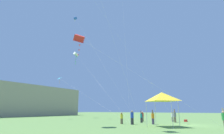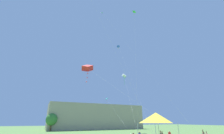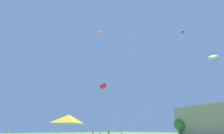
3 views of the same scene
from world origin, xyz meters
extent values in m
cylinder|color=brown|center=(-11.58, 44.16, 1.01)|extent=(0.53, 0.53, 2.02)
ellipsoid|color=#387533|center=(-11.58, 44.16, 3.56)|extent=(3.62, 3.26, 3.80)
pyramid|color=yellow|center=(-4.27, 2.22, 3.39)|extent=(3.18, 3.18, 1.05)
cylinder|color=tan|center=(-3.16, -3.68, 1.76)|extent=(0.22, 0.19, 0.60)
sphere|color=tan|center=(-3.41, 6.69, 1.66)|extent=(0.26, 0.26, 0.26)
cylinder|color=brown|center=(-1.56, 4.54, 1.61)|extent=(0.20, 0.12, 0.55)
cylinder|color=silver|center=(-6.50, 3.56, 5.47)|extent=(6.31, 14.67, 10.95)
cube|color=red|center=(-9.66, 10.90, 10.94)|extent=(1.99, 2.00, 1.61)
cube|color=pink|center=(-9.66, 10.90, 10.53)|extent=(1.76, 1.56, 0.91)
sphere|color=pink|center=(-9.60, 10.82, 10.01)|extent=(0.23, 0.23, 0.23)
sphere|color=pink|center=(-9.62, 10.86, 9.36)|extent=(0.23, 0.23, 0.23)
sphere|color=pink|center=(-9.71, 10.90, 8.72)|extent=(0.23, 0.23, 0.23)
cylinder|color=silver|center=(-1.55, 16.72, 4.34)|extent=(3.78, 19.72, 8.68)
pyramid|color=#2DBCD1|center=(0.30, 26.59, 8.74)|extent=(0.92, 1.18, 0.69)
sphere|color=orange|center=(0.37, 26.53, 8.09)|extent=(0.14, 0.14, 0.14)
sphere|color=orange|center=(0.40, 26.52, 7.69)|extent=(0.14, 0.14, 0.14)
cylinder|color=silver|center=(2.18, 17.26, 12.87)|extent=(4.21, 19.28, 25.75)
cone|color=blue|center=(4.28, 26.89, 25.74)|extent=(1.47, 1.59, 1.51)
sphere|color=yellow|center=(4.28, 26.84, 25.16)|extent=(0.14, 0.14, 0.14)
sphere|color=yellow|center=(4.34, 26.93, 24.75)|extent=(0.14, 0.14, 0.14)
cylinder|color=silver|center=(-2.38, 8.11, 11.84)|extent=(2.37, 2.40, 23.67)
pyramid|color=green|center=(-1.18, 9.30, 23.71)|extent=(0.64, 0.53, 0.37)
sphere|color=orange|center=(-1.18, 9.24, 23.30)|extent=(0.09, 0.09, 0.09)
sphere|color=orange|center=(-1.26, 9.34, 23.05)|extent=(0.09, 0.09, 0.09)
cylinder|color=silver|center=(2.12, 18.04, 8.37)|extent=(10.70, 22.29, 16.75)
cube|color=white|center=(7.46, 29.18, 16.74)|extent=(1.73, 1.70, 1.66)
cube|color=green|center=(7.46, 29.18, 16.36)|extent=(1.44, 1.25, 1.06)
sphere|color=green|center=(7.53, 29.13, 15.88)|extent=(0.21, 0.21, 0.21)
sphere|color=green|center=(7.43, 29.18, 15.27)|extent=(0.21, 0.21, 0.21)
sphere|color=green|center=(7.51, 29.17, 14.67)|extent=(0.21, 0.21, 0.21)
sphere|color=green|center=(7.49, 29.23, 14.07)|extent=(0.21, 0.21, 0.21)
cylinder|color=silver|center=(-0.41, 10.53, 14.51)|extent=(8.69, 15.45, 29.01)
pyramid|color=green|center=(-4.77, 18.24, 29.04)|extent=(0.39, 0.56, 0.38)
sphere|color=black|center=(-4.69, 18.22, 28.73)|extent=(0.07, 0.07, 0.07)
sphere|color=black|center=(-4.82, 18.29, 28.53)|extent=(0.07, 0.07, 0.07)
cylinder|color=silver|center=(-5.96, 8.84, 14.11)|extent=(11.85, 3.31, 28.22)
cube|color=white|center=(-11.88, 10.49, 28.22)|extent=(1.39, 1.40, 0.62)
cube|color=pink|center=(-11.88, 10.49, 27.90)|extent=(1.31, 1.32, 0.07)
sphere|color=pink|center=(-11.88, 10.56, 27.53)|extent=(0.17, 0.17, 0.17)
sphere|color=pink|center=(-11.91, 10.56, 27.05)|extent=(0.17, 0.17, 0.17)
camera|label=1|loc=(-24.90, -4.52, 1.85)|focal=28.00mm
camera|label=2|loc=(-15.57, -10.93, 3.05)|focal=24.00mm
camera|label=3|loc=(13.40, -3.63, 2.10)|focal=20.00mm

